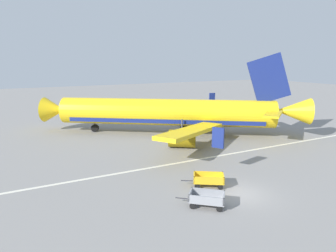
{
  "coord_description": "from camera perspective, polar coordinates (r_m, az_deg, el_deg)",
  "views": [
    {
      "loc": [
        -15.34,
        -17.04,
        10.3
      ],
      "look_at": [
        0.49,
        13.6,
        2.8
      ],
      "focal_mm": 32.38,
      "sensor_mm": 36.0,
      "label": 1
    }
  ],
  "objects": [
    {
      "name": "ground_plane",
      "position": [
        25.14,
        13.68,
        -12.29
      ],
      "size": [
        220.0,
        220.0,
        0.0
      ],
      "primitive_type": "plane",
      "color": "gray"
    },
    {
      "name": "apron_stripe",
      "position": [
        31.68,
        3.32,
        -6.72
      ],
      "size": [
        120.0,
        0.36,
        0.01
      ],
      "primitive_type": "cube",
      "color": "silver",
      "rests_on": "ground"
    },
    {
      "name": "airplane",
      "position": [
        42.63,
        0.93,
        2.48
      ],
      "size": [
        32.96,
        28.3,
        11.34
      ],
      "color": "yellow",
      "rests_on": "ground"
    },
    {
      "name": "baggage_cart_nearest",
      "position": [
        22.45,
        7.3,
        -13.43
      ],
      "size": [
        3.18,
        2.87,
        1.07
      ],
      "color": "gray",
      "rests_on": "ground"
    },
    {
      "name": "baggage_cart_second_in_row",
      "position": [
        25.76,
        7.61,
        -9.97
      ],
      "size": [
        3.4,
        2.52,
        1.07
      ],
      "color": "gold",
      "rests_on": "ground"
    }
  ]
}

